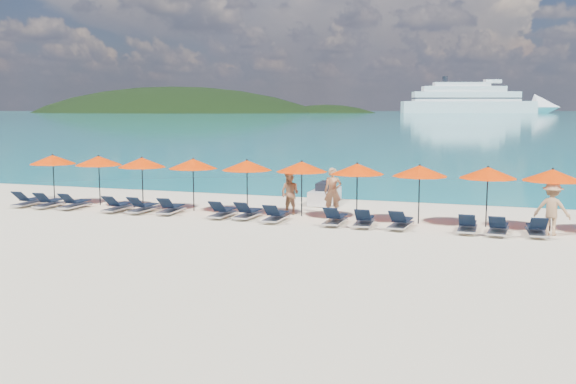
% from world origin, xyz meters
% --- Properties ---
extents(ground, '(1400.00, 1400.00, 0.00)m').
position_xyz_m(ground, '(0.00, 0.00, 0.00)').
color(ground, beige).
extents(sea, '(1600.00, 1300.00, 0.01)m').
position_xyz_m(sea, '(0.00, 660.00, 0.01)').
color(sea, '#1FA9B2').
rests_on(sea, ground).
extents(headland_main, '(374.00, 242.00, 126.50)m').
position_xyz_m(headland_main, '(-300.00, 540.00, -38.00)').
color(headland_main, black).
rests_on(headland_main, ground).
extents(headland_small, '(162.00, 126.00, 85.50)m').
position_xyz_m(headland_small, '(-150.00, 560.00, -35.00)').
color(headland_small, black).
rests_on(headland_small, ground).
extents(cruise_ship, '(139.64, 61.38, 38.75)m').
position_xyz_m(cruise_ship, '(-12.22, 579.26, 10.08)').
color(cruise_ship, white).
rests_on(cruise_ship, ground).
extents(jetski, '(1.16, 2.78, 0.97)m').
position_xyz_m(jetski, '(-0.02, 8.38, 0.40)').
color(jetski, silver).
rests_on(jetski, ground).
extents(beachgoer_a, '(0.81, 0.64, 1.95)m').
position_xyz_m(beachgoer_a, '(1.14, 5.35, 0.97)').
color(beachgoer_a, tan).
rests_on(beachgoer_a, ground).
extents(beachgoer_b, '(0.95, 0.72, 1.74)m').
position_xyz_m(beachgoer_b, '(-0.57, 4.94, 0.87)').
color(beachgoer_b, tan).
rests_on(beachgoer_b, ground).
extents(beachgoer_c, '(1.30, 0.83, 1.86)m').
position_xyz_m(beachgoer_c, '(9.35, 3.67, 0.93)').
color(beachgoer_c, tan).
rests_on(beachgoer_c, ground).
extents(umbrella_0, '(2.10, 2.10, 2.28)m').
position_xyz_m(umbrella_0, '(-11.91, 4.52, 2.02)').
color(umbrella_0, black).
rests_on(umbrella_0, ground).
extents(umbrella_1, '(2.10, 2.10, 2.28)m').
position_xyz_m(umbrella_1, '(-9.54, 4.66, 2.02)').
color(umbrella_1, black).
rests_on(umbrella_1, ground).
extents(umbrella_2, '(2.10, 2.10, 2.28)m').
position_xyz_m(umbrella_2, '(-7.17, 4.42, 2.02)').
color(umbrella_2, black).
rests_on(umbrella_2, ground).
extents(umbrella_3, '(2.10, 2.10, 2.28)m').
position_xyz_m(umbrella_3, '(-4.77, 4.55, 2.02)').
color(umbrella_3, black).
rests_on(umbrella_3, ground).
extents(umbrella_4, '(2.10, 2.10, 2.28)m').
position_xyz_m(umbrella_4, '(-2.32, 4.60, 2.02)').
color(umbrella_4, black).
rests_on(umbrella_4, ground).
extents(umbrella_5, '(2.10, 2.10, 2.28)m').
position_xyz_m(umbrella_5, '(0.02, 4.68, 2.02)').
color(umbrella_5, black).
rests_on(umbrella_5, ground).
extents(umbrella_6, '(2.10, 2.10, 2.28)m').
position_xyz_m(umbrella_6, '(2.34, 4.49, 2.02)').
color(umbrella_6, black).
rests_on(umbrella_6, ground).
extents(umbrella_7, '(2.10, 2.10, 2.28)m').
position_xyz_m(umbrella_7, '(4.73, 4.47, 2.02)').
color(umbrella_7, black).
rests_on(umbrella_7, ground).
extents(umbrella_8, '(2.10, 2.10, 2.28)m').
position_xyz_m(umbrella_8, '(7.18, 4.56, 2.02)').
color(umbrella_8, black).
rests_on(umbrella_8, ground).
extents(umbrella_9, '(2.10, 2.10, 2.28)m').
position_xyz_m(umbrella_9, '(9.36, 4.40, 2.02)').
color(umbrella_9, black).
rests_on(umbrella_9, ground).
extents(lounger_0, '(0.65, 1.71, 0.66)m').
position_xyz_m(lounger_0, '(-12.34, 3.31, 0.24)').
color(lounger_0, silver).
rests_on(lounger_0, ground).
extents(lounger_1, '(0.74, 1.74, 0.66)m').
position_xyz_m(lounger_1, '(-11.19, 3.26, 0.24)').
color(lounger_1, silver).
rests_on(lounger_1, ground).
extents(lounger_2, '(0.63, 1.70, 0.66)m').
position_xyz_m(lounger_2, '(-9.94, 3.37, 0.24)').
color(lounger_2, silver).
rests_on(lounger_2, ground).
extents(lounger_3, '(0.65, 1.71, 0.66)m').
position_xyz_m(lounger_3, '(-7.70, 3.31, 0.24)').
color(lounger_3, silver).
rests_on(lounger_3, ground).
extents(lounger_4, '(0.69, 1.72, 0.66)m').
position_xyz_m(lounger_4, '(-6.54, 3.36, 0.24)').
color(lounger_4, silver).
rests_on(lounger_4, ground).
extents(lounger_5, '(0.74, 1.74, 0.66)m').
position_xyz_m(lounger_5, '(-5.29, 3.51, 0.24)').
color(lounger_5, silver).
rests_on(lounger_5, ground).
extents(lounger_6, '(0.67, 1.72, 0.66)m').
position_xyz_m(lounger_6, '(-2.86, 3.34, 0.24)').
color(lounger_6, silver).
rests_on(lounger_6, ground).
extents(lounger_7, '(0.70, 1.73, 0.66)m').
position_xyz_m(lounger_7, '(-1.81, 3.44, 0.24)').
color(lounger_7, silver).
rests_on(lounger_7, ground).
extents(lounger_8, '(0.65, 1.71, 0.66)m').
position_xyz_m(lounger_8, '(-0.54, 3.13, 0.24)').
color(lounger_8, silver).
rests_on(lounger_8, ground).
extents(lounger_9, '(0.64, 1.71, 0.66)m').
position_xyz_m(lounger_9, '(1.80, 3.22, 0.24)').
color(lounger_9, silver).
rests_on(lounger_9, ground).
extents(lounger_10, '(0.75, 1.74, 0.66)m').
position_xyz_m(lounger_10, '(2.91, 3.21, 0.24)').
color(lounger_10, silver).
rests_on(lounger_10, ground).
extents(lounger_11, '(0.78, 1.75, 0.66)m').
position_xyz_m(lounger_11, '(4.25, 3.23, 0.24)').
color(lounger_11, silver).
rests_on(lounger_11, ground).
extents(lounger_12, '(0.62, 1.70, 0.66)m').
position_xyz_m(lounger_12, '(6.59, 3.27, 0.24)').
color(lounger_12, silver).
rests_on(lounger_12, ground).
extents(lounger_13, '(0.75, 1.74, 0.66)m').
position_xyz_m(lounger_13, '(7.63, 3.19, 0.24)').
color(lounger_13, silver).
rests_on(lounger_13, ground).
extents(lounger_14, '(0.72, 1.73, 0.66)m').
position_xyz_m(lounger_14, '(8.87, 3.36, 0.24)').
color(lounger_14, silver).
rests_on(lounger_14, ground).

